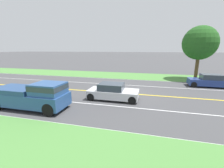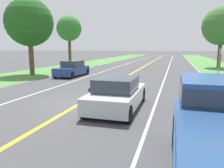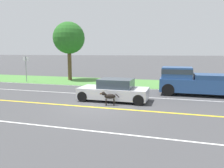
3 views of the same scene
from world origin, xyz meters
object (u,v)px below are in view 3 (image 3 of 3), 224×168
Objects in this scene: roadside_tree_right_near at (69,38)px; street_sign at (26,66)px; pickup_truck at (196,81)px; ego_car at (114,91)px; dog at (109,96)px.

street_sign is at bearing 125.00° from roadside_tree_right_near.
pickup_truck is 14.00m from roadside_tree_right_near.
ego_car is 1.64× the size of street_sign.
ego_car is 3.94× the size of dog.
street_sign is (7.24, 11.13, 1.13)m from dog.
roadside_tree_right_near is (9.79, 7.49, 4.00)m from dog.
pickup_truck is 0.88× the size of roadside_tree_right_near.
pickup_truck is 16.41m from street_sign.
street_sign is (2.54, 16.20, 0.64)m from pickup_truck.
street_sign is (-2.55, 3.64, -2.88)m from roadside_tree_right_near.
ego_car is at bearing -138.77° from roadside_tree_right_near.
street_sign is at bearing 39.06° from dog.
roadside_tree_right_near is (5.09, 12.56, 3.52)m from pickup_truck.
pickup_truck is (3.42, -5.09, 0.36)m from ego_car.
dog is at bearing -178.70° from ego_car.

